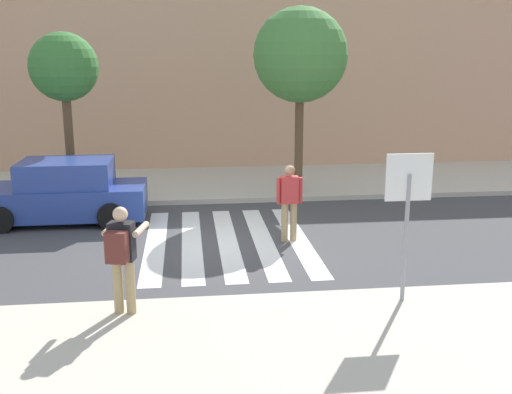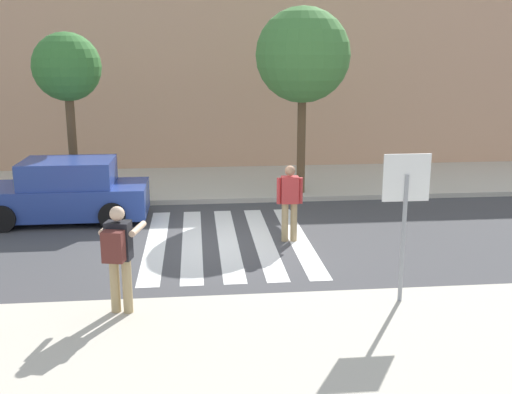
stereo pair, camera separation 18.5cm
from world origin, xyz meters
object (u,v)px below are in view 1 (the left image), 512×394
Objects in this scene: pedestrian_crossing at (289,199)px; street_tree_west at (64,69)px; street_tree_center at (300,56)px; stop_sign at (408,195)px; photographer_with_backpack at (122,251)px; parked_car_blue at (64,193)px.

pedestrian_crossing is 7.40m from street_tree_west.
street_tree_center is (6.43, -0.08, 0.34)m from street_tree_west.
street_tree_west is (-6.69, 8.00, 1.77)m from stop_sign.
street_tree_west reaches higher than photographer_with_backpack.
stop_sign is 4.09m from pedestrian_crossing.
street_tree_west reaches higher than stop_sign.
street_tree_center is (6.29, 1.90, 3.31)m from parked_car_blue.
pedestrian_crossing is at bearing -22.87° from parked_car_blue.
photographer_with_backpack is at bearing -71.34° from parked_car_blue.
stop_sign is 8.20m from street_tree_center.
parked_car_blue is at bearing -85.93° from street_tree_west.
photographer_with_backpack reaches higher than parked_car_blue.
street_tree_center is at bearing 61.81° from photographer_with_backpack.
stop_sign is 0.47× the size of street_tree_center.
stop_sign is 8.97m from parked_car_blue.
street_tree_center is at bearing 91.91° from stop_sign.
pedestrian_crossing is (3.27, 3.79, -0.19)m from photographer_with_backpack.
stop_sign reaches higher than pedestrian_crossing.
photographer_with_backpack is 5.01m from pedestrian_crossing.
photographer_with_backpack is 1.00× the size of pedestrian_crossing.
stop_sign is at bearing 0.20° from photographer_with_backpack.
street_tree_west is at bearing 94.07° from parked_car_blue.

